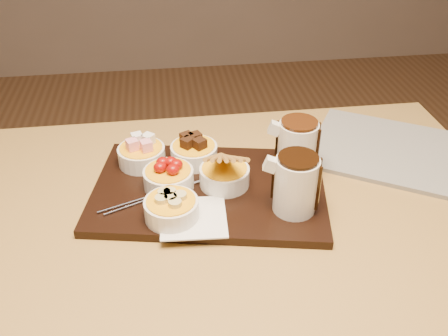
{
  "coord_description": "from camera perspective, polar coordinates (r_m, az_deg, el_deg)",
  "views": [
    {
      "loc": [
        -0.08,
        -0.73,
        1.36
      ],
      "look_at": [
        0.03,
        0.07,
        0.81
      ],
      "focal_mm": 40.0,
      "sensor_mm": 36.0,
      "label": 1
    }
  ],
  "objects": [
    {
      "name": "bowl_strawberries",
      "position": [
        0.99,
        -6.35,
        -1.22
      ],
      "size": [
        0.1,
        0.1,
        0.04
      ],
      "primitive_type": "cylinder",
      "color": "silver",
      "rests_on": "serving_board"
    },
    {
      "name": "pitcher_dark_chocolate",
      "position": [
        0.92,
        8.21,
        -1.93
      ],
      "size": [
        0.09,
        0.09,
        0.11
      ],
      "primitive_type": "cylinder",
      "rotation": [
        0.0,
        0.0,
        -0.2
      ],
      "color": "silver",
      "rests_on": "serving_board"
    },
    {
      "name": "dining_table",
      "position": [
        1.02,
        -0.92,
        -9.77
      ],
      "size": [
        1.2,
        0.8,
        0.75
      ],
      "color": "#A17C3B",
      "rests_on": "ground"
    },
    {
      "name": "newspaper",
      "position": [
        1.2,
        18.53,
        1.91
      ],
      "size": [
        0.44,
        0.42,
        0.01
      ],
      "primitive_type": "cube",
      "rotation": [
        0.0,
        0.0,
        -0.54
      ],
      "color": "beige",
      "rests_on": "dining_table"
    },
    {
      "name": "bowl_cake",
      "position": [
        1.07,
        -3.44,
        1.66
      ],
      "size": [
        0.1,
        0.1,
        0.04
      ],
      "primitive_type": "cylinder",
      "color": "silver",
      "rests_on": "serving_board"
    },
    {
      "name": "serving_board",
      "position": [
        1.01,
        -1.7,
        -2.53
      ],
      "size": [
        0.51,
        0.38,
        0.02
      ],
      "primitive_type": "cube",
      "rotation": [
        0.0,
        0.0,
        -0.2
      ],
      "color": "black",
      "rests_on": "dining_table"
    },
    {
      "name": "bowl_biscotti",
      "position": [
        0.99,
        0.05,
        -0.96
      ],
      "size": [
        0.1,
        0.1,
        0.04
      ],
      "primitive_type": "cylinder",
      "color": "silver",
      "rests_on": "serving_board"
    },
    {
      "name": "bowl_bananas",
      "position": [
        0.92,
        -6.02,
        -4.72
      ],
      "size": [
        0.1,
        0.1,
        0.04
      ],
      "primitive_type": "cylinder",
      "color": "silver",
      "rests_on": "serving_board"
    },
    {
      "name": "fondue_skewers",
      "position": [
        0.99,
        -7.09,
        -2.77
      ],
      "size": [
        0.12,
        0.25,
        0.01
      ],
      "primitive_type": null,
      "rotation": [
        0.0,
        0.0,
        -1.21
      ],
      "color": "silver",
      "rests_on": "serving_board"
    },
    {
      "name": "pitcher_milk_chocolate",
      "position": [
        1.03,
        8.36,
        2.33
      ],
      "size": [
        0.09,
        0.09,
        0.11
      ],
      "primitive_type": "cylinder",
      "rotation": [
        0.0,
        0.0,
        -0.2
      ],
      "color": "silver",
      "rests_on": "serving_board"
    },
    {
      "name": "napkin",
      "position": [
        0.92,
        -3.49,
        -5.68
      ],
      "size": [
        0.13,
        0.13,
        0.0
      ],
      "primitive_type": "cube",
      "rotation": [
        0.0,
        0.0,
        -0.06
      ],
      "color": "white",
      "rests_on": "serving_board"
    },
    {
      "name": "bowl_marshmallows",
      "position": [
        1.07,
        -9.38,
        1.4
      ],
      "size": [
        0.1,
        0.1,
        0.04
      ],
      "primitive_type": "cylinder",
      "color": "silver",
      "rests_on": "serving_board"
    }
  ]
}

